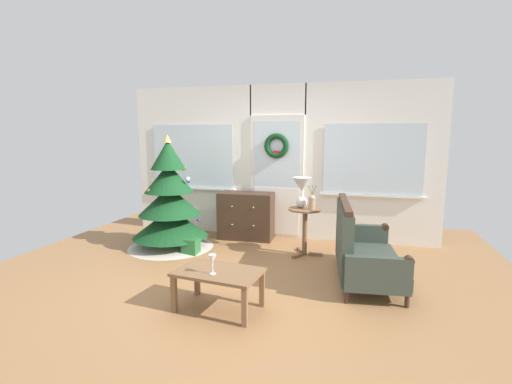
% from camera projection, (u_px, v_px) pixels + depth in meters
% --- Properties ---
extents(ground_plane, '(6.76, 6.76, 0.00)m').
position_uv_depth(ground_plane, '(240.00, 281.00, 4.48)').
color(ground_plane, '#996B42').
extents(back_wall_with_door, '(5.20, 0.19, 2.55)m').
position_uv_depth(back_wall_with_door, '(277.00, 162.00, 6.26)').
color(back_wall_with_door, white).
rests_on(back_wall_with_door, ground).
extents(christmas_tree, '(1.31, 1.31, 1.74)m').
position_uv_depth(christmas_tree, '(170.00, 207.00, 5.74)').
color(christmas_tree, '#4C331E').
rests_on(christmas_tree, ground).
extents(dresser_cabinet, '(0.91, 0.47, 0.78)m').
position_uv_depth(dresser_cabinet, '(246.00, 216.00, 6.24)').
color(dresser_cabinet, '#3D281C').
rests_on(dresser_cabinet, ground).
extents(settee_sofa, '(0.85, 1.52, 0.96)m').
position_uv_depth(settee_sofa, '(360.00, 250.00, 4.46)').
color(settee_sofa, '#3D281C').
rests_on(settee_sofa, ground).
extents(side_table, '(0.50, 0.48, 0.69)m').
position_uv_depth(side_table, '(305.00, 222.00, 5.37)').
color(side_table, brown).
rests_on(side_table, ground).
extents(table_lamp, '(0.28, 0.28, 0.44)m').
position_uv_depth(table_lamp, '(302.00, 188.00, 5.35)').
color(table_lamp, silver).
rests_on(table_lamp, side_table).
extents(flower_vase, '(0.11, 0.10, 0.35)m').
position_uv_depth(flower_vase, '(312.00, 201.00, 5.24)').
color(flower_vase, tan).
rests_on(flower_vase, side_table).
extents(coffee_table, '(0.89, 0.61, 0.40)m').
position_uv_depth(coffee_table, '(218.00, 276.00, 3.71)').
color(coffee_table, brown).
rests_on(coffee_table, ground).
extents(wine_glass, '(0.08, 0.08, 0.20)m').
position_uv_depth(wine_glass, '(213.00, 260.00, 3.59)').
color(wine_glass, silver).
rests_on(wine_glass, coffee_table).
extents(gift_box, '(0.23, 0.20, 0.23)m').
position_uv_depth(gift_box, '(191.00, 246.00, 5.48)').
color(gift_box, '#266633').
rests_on(gift_box, ground).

